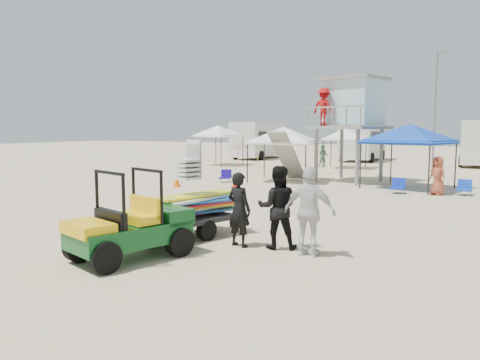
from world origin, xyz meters
The scene contains 22 objects.
ground centered at (0.00, 0.00, 0.00)m, with size 140.00×140.00×0.00m, color beige.
utility_cart centered at (0.00, -0.98, 0.85)m, with size 1.87×2.66×1.84m.
surf_trailer centered at (0.00, 1.36, 0.87)m, with size 1.83×2.56×2.14m.
man_left centered at (1.52, 1.06, 0.86)m, with size 0.63×0.41×1.72m, color black.
man_mid centered at (2.37, 1.31, 0.94)m, with size 0.92×0.71×1.88m, color black.
man_right centered at (3.22, 1.06, 0.96)m, with size 1.13×0.47×1.92m, color silver.
lifeguard_tower centered at (0.09, 15.46, 3.82)m, with size 3.97×3.97×5.13m.
canopy_blue centered at (3.29, 13.90, 2.77)m, with size 3.97×3.97×3.31m.
canopy_white_a centered at (-2.89, 14.07, 2.65)m, with size 3.53×3.53×3.20m.
canopy_white_b centered at (-11.25, 21.52, 2.79)m, with size 3.13×3.13×3.34m.
canopy_white_c centered at (-2.23, 23.30, 2.62)m, with size 2.82×2.82×3.17m.
umbrella_a centered at (-9.02, 20.51, 0.82)m, with size 1.79×1.82×1.64m, color red.
umbrella_b centered at (-6.61, 18.73, 0.97)m, with size 2.12×2.16×1.94m, color yellow.
cone_near centered at (-6.26, 9.40, 0.25)m, with size 0.34×0.34×0.50m, color #E65C07.
cone_far centered at (-3.92, 10.83, 0.25)m, with size 0.34×0.34×0.50m, color red.
beach_chair_a centered at (-5.27, 12.24, 0.31)m, with size 0.74×0.85×0.64m.
beach_chair_b centered at (3.20, 12.03, 0.31)m, with size 0.54×0.58×0.64m.
beach_chair_c centered at (5.68, 12.72, 0.31)m, with size 0.60×0.64×0.64m.
rv_far_left centered at (-12.00, 29.99, 1.80)m, with size 2.64×6.80×3.25m.
rv_mid_left centered at (-3.00, 31.49, 1.80)m, with size 2.65×6.50×3.25m.
light_pole_left centered at (3.00, 27.00, 4.00)m, with size 0.14×0.14×8.00m, color slate.
distant_beachgoers centered at (3.35, 21.43, 0.81)m, with size 16.94×18.52×1.76m.
Camera 1 is at (6.53, -8.26, 2.71)m, focal length 35.00 mm.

